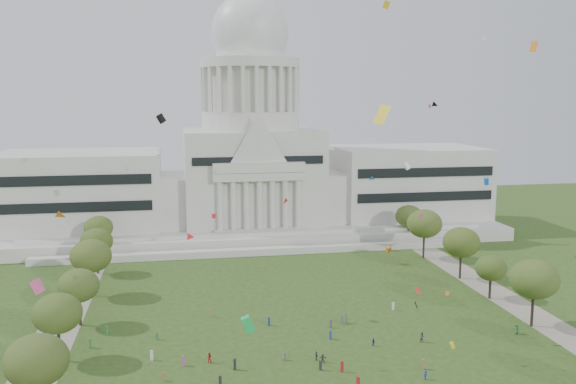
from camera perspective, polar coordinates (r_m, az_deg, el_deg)
capitol at (r=203.73m, az=-3.45°, el=2.44°), size 160.00×64.50×91.30m
path_left at (r=128.00m, az=-20.87°, el=-12.31°), size 8.00×160.00×0.04m
path_right at (r=144.92m, az=20.45°, el=-9.79°), size 8.00×160.00×0.04m
row_tree_l_1 at (r=93.98m, az=-22.47°, el=-14.37°), size 8.86×8.86×12.59m
row_tree_l_2 at (r=112.87m, az=-20.78°, el=-10.58°), size 8.42×8.42×11.97m
row_tree_r_2 at (r=130.00m, az=22.05°, el=-7.57°), size 9.55×9.55×13.58m
row_tree_l_3 at (r=128.37m, az=-19.02°, el=-8.28°), size 8.12×8.12×11.55m
row_tree_r_3 at (r=144.87m, az=18.47°, el=-6.77°), size 7.01×7.01×9.98m
row_tree_l_4 at (r=145.69m, az=-17.96°, el=-5.72°), size 9.29×9.29×13.21m
row_tree_r_4 at (r=157.83m, az=15.91°, el=-4.56°), size 9.19×9.19×13.06m
row_tree_l_5 at (r=163.98m, az=-17.49°, el=-4.44°), size 8.33×8.33×11.85m
row_tree_r_5 at (r=175.04m, az=12.65°, el=-2.92°), size 9.82×9.82×13.96m
row_tree_l_6 at (r=181.79m, az=-17.31°, el=-3.20°), size 8.19×8.19×11.64m
row_tree_r_6 at (r=192.50m, az=11.25°, el=-2.24°), size 8.42×8.42×11.97m
person_0 at (r=127.50m, az=20.59°, el=-11.92°), size 1.00×1.12×1.92m
person_2 at (r=118.60m, az=12.46°, el=-13.13°), size 1.08×0.83×1.98m
person_4 at (r=109.01m, az=2.67°, el=-15.04°), size 0.74×1.06×1.64m
person_5 at (r=108.16m, az=3.28°, el=-15.26°), size 1.57×1.26×1.59m
person_8 at (r=108.75m, az=-7.38°, el=-15.11°), size 0.93×0.62×1.83m
person_9 at (r=104.58m, az=12.76°, el=-16.36°), size 1.13×1.00×1.57m
person_10 at (r=115.60m, az=8.00°, el=-13.72°), size 0.76×0.98×1.49m
distant_crowd at (r=111.89m, az=-3.22°, el=-14.36°), size 61.46×37.85×1.94m
kite_swarm at (r=100.51m, az=3.68°, el=1.06°), size 85.36×100.98×64.10m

